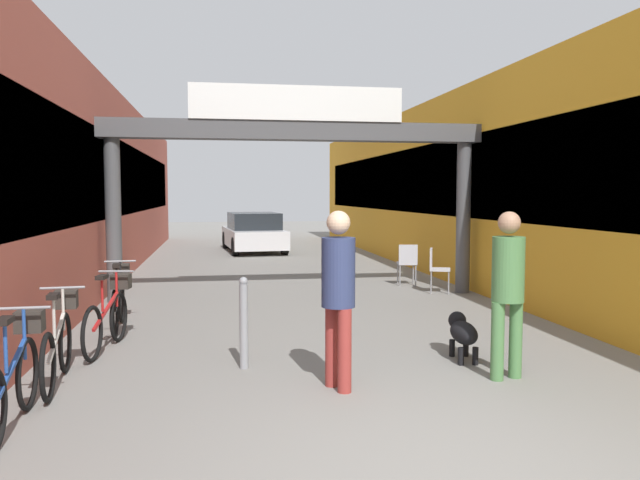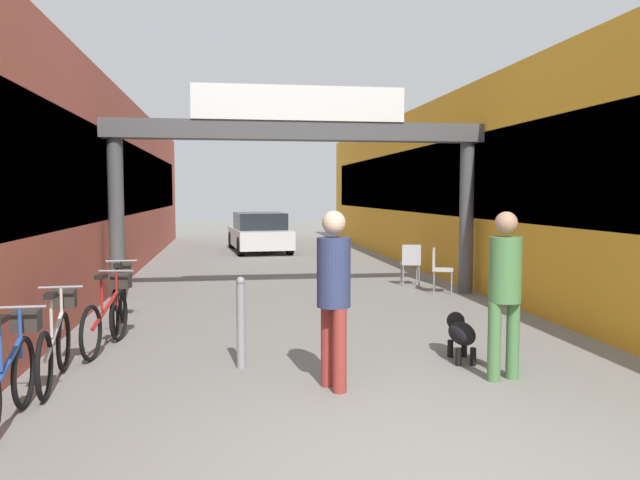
{
  "view_description": "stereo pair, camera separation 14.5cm",
  "coord_description": "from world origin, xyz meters",
  "px_view_note": "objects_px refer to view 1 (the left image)",
  "views": [
    {
      "loc": [
        -1.5,
        -4.06,
        1.98
      ],
      "look_at": [
        0.0,
        4.96,
        1.3
      ],
      "focal_mm": 35.0,
      "sensor_mm": 36.0,
      "label": 1
    },
    {
      "loc": [
        -1.35,
        -4.08,
        1.98
      ],
      "look_at": [
        0.0,
        4.96,
        1.3
      ],
      "focal_mm": 35.0,
      "sensor_mm": 36.0,
      "label": 2
    }
  ],
  "objects_px": {
    "bicycle_black_farthest": "(119,299)",
    "parked_car_white": "(254,233)",
    "pedestrian_companion": "(338,287)",
    "bicycle_red_third": "(109,315)",
    "bicycle_blue_nearest": "(15,375)",
    "bollard_post_metal": "(244,322)",
    "bicycle_silver_second": "(59,342)",
    "cafe_chair_aluminium_farther": "(407,260)",
    "dog_on_leash": "(462,332)",
    "pedestrian_with_dog": "(508,283)",
    "cafe_chair_aluminium_nearer": "(436,266)"
  },
  "relations": [
    {
      "from": "bicycle_black_farthest",
      "to": "parked_car_white",
      "type": "height_order",
      "value": "parked_car_white"
    },
    {
      "from": "bicycle_red_third",
      "to": "bicycle_black_farthest",
      "type": "bearing_deg",
      "value": 92.97
    },
    {
      "from": "dog_on_leash",
      "to": "cafe_chair_aluminium_farther",
      "type": "distance_m",
      "value": 6.04
    },
    {
      "from": "bicycle_blue_nearest",
      "to": "bicycle_black_farthest",
      "type": "bearing_deg",
      "value": 85.92
    },
    {
      "from": "dog_on_leash",
      "to": "parked_car_white",
      "type": "xyz_separation_m",
      "value": [
        -1.65,
        14.38,
        0.31
      ]
    },
    {
      "from": "dog_on_leash",
      "to": "bicycle_black_farthest",
      "type": "bearing_deg",
      "value": 150.14
    },
    {
      "from": "bicycle_blue_nearest",
      "to": "bollard_post_metal",
      "type": "xyz_separation_m",
      "value": [
        2.0,
        1.44,
        0.1
      ]
    },
    {
      "from": "pedestrian_with_dog",
      "to": "dog_on_leash",
      "type": "height_order",
      "value": "pedestrian_with_dog"
    },
    {
      "from": "pedestrian_companion",
      "to": "bicycle_blue_nearest",
      "type": "relative_size",
      "value": 1.07
    },
    {
      "from": "bollard_post_metal",
      "to": "parked_car_white",
      "type": "height_order",
      "value": "parked_car_white"
    },
    {
      "from": "pedestrian_companion",
      "to": "cafe_chair_aluminium_nearer",
      "type": "relative_size",
      "value": 2.04
    },
    {
      "from": "pedestrian_companion",
      "to": "bicycle_blue_nearest",
      "type": "height_order",
      "value": "pedestrian_companion"
    },
    {
      "from": "cafe_chair_aluminium_nearer",
      "to": "bicycle_black_farthest",
      "type": "bearing_deg",
      "value": -157.58
    },
    {
      "from": "bicycle_blue_nearest",
      "to": "pedestrian_with_dog",
      "type": "bearing_deg",
      "value": 6.89
    },
    {
      "from": "pedestrian_with_dog",
      "to": "cafe_chair_aluminium_nearer",
      "type": "height_order",
      "value": "pedestrian_with_dog"
    },
    {
      "from": "pedestrian_with_dog",
      "to": "bicycle_red_third",
      "type": "xyz_separation_m",
      "value": [
        -4.41,
        2.04,
        -0.6
      ]
    },
    {
      "from": "bicycle_silver_second",
      "to": "bicycle_blue_nearest",
      "type": "bearing_deg",
      "value": -93.2
    },
    {
      "from": "bicycle_silver_second",
      "to": "cafe_chair_aluminium_farther",
      "type": "relative_size",
      "value": 1.9
    },
    {
      "from": "pedestrian_companion",
      "to": "bicycle_blue_nearest",
      "type": "distance_m",
      "value": 3.02
    },
    {
      "from": "bicycle_black_farthest",
      "to": "cafe_chair_aluminium_farther",
      "type": "relative_size",
      "value": 1.9
    },
    {
      "from": "dog_on_leash",
      "to": "bicycle_blue_nearest",
      "type": "distance_m",
      "value": 4.81
    },
    {
      "from": "pedestrian_companion",
      "to": "bicycle_red_third",
      "type": "bearing_deg",
      "value": 140.86
    },
    {
      "from": "pedestrian_companion",
      "to": "bicycle_silver_second",
      "type": "xyz_separation_m",
      "value": [
        -2.85,
        0.69,
        -0.61
      ]
    },
    {
      "from": "parked_car_white",
      "to": "dog_on_leash",
      "type": "bearing_deg",
      "value": -83.46
    },
    {
      "from": "bollard_post_metal",
      "to": "parked_car_white",
      "type": "relative_size",
      "value": 0.25
    },
    {
      "from": "bicycle_black_farthest",
      "to": "dog_on_leash",
      "type": "bearing_deg",
      "value": -29.86
    },
    {
      "from": "bicycle_silver_second",
      "to": "cafe_chair_aluminium_nearer",
      "type": "bearing_deg",
      "value": 40.23
    },
    {
      "from": "bicycle_black_farthest",
      "to": "bicycle_silver_second",
      "type": "bearing_deg",
      "value": -94.48
    },
    {
      "from": "pedestrian_companion",
      "to": "bicycle_red_third",
      "type": "xyz_separation_m",
      "value": [
        -2.57,
        2.09,
        -0.61
      ]
    },
    {
      "from": "bicycle_silver_second",
      "to": "bollard_post_metal",
      "type": "bearing_deg",
      "value": 6.55
    },
    {
      "from": "pedestrian_with_dog",
      "to": "bicycle_silver_second",
      "type": "height_order",
      "value": "pedestrian_with_dog"
    },
    {
      "from": "bicycle_blue_nearest",
      "to": "bicycle_black_farthest",
      "type": "xyz_separation_m",
      "value": [
        0.28,
        3.88,
        0.0
      ]
    },
    {
      "from": "bollard_post_metal",
      "to": "dog_on_leash",
      "type": "bearing_deg",
      "value": -0.77
    },
    {
      "from": "pedestrian_with_dog",
      "to": "bollard_post_metal",
      "type": "relative_size",
      "value": 1.71
    },
    {
      "from": "bicycle_blue_nearest",
      "to": "bicycle_black_farthest",
      "type": "height_order",
      "value": "same"
    },
    {
      "from": "pedestrian_with_dog",
      "to": "cafe_chair_aluminium_nearer",
      "type": "distance_m",
      "value": 5.84
    },
    {
      "from": "pedestrian_companion",
      "to": "bicycle_silver_second",
      "type": "bearing_deg",
      "value": 166.4
    },
    {
      "from": "bicycle_red_third",
      "to": "dog_on_leash",
      "type": "bearing_deg",
      "value": -15.95
    },
    {
      "from": "bicycle_red_third",
      "to": "bollard_post_metal",
      "type": "xyz_separation_m",
      "value": [
        1.66,
        -1.18,
        0.1
      ]
    },
    {
      "from": "bicycle_silver_second",
      "to": "bollard_post_metal",
      "type": "height_order",
      "value": "bollard_post_metal"
    },
    {
      "from": "bicycle_blue_nearest",
      "to": "parked_car_white",
      "type": "distance_m",
      "value": 16.05
    },
    {
      "from": "pedestrian_companion",
      "to": "bicycle_silver_second",
      "type": "height_order",
      "value": "pedestrian_companion"
    },
    {
      "from": "bollard_post_metal",
      "to": "parked_car_white",
      "type": "xyz_separation_m",
      "value": [
        0.95,
        14.34,
        0.11
      ]
    },
    {
      "from": "cafe_chair_aluminium_nearer",
      "to": "pedestrian_companion",
      "type": "bearing_deg",
      "value": -118.54
    },
    {
      "from": "cafe_chair_aluminium_nearer",
      "to": "parked_car_white",
      "type": "height_order",
      "value": "parked_car_white"
    },
    {
      "from": "pedestrian_with_dog",
      "to": "dog_on_leash",
      "type": "xyz_separation_m",
      "value": [
        -0.16,
        0.83,
        -0.7
      ]
    },
    {
      "from": "pedestrian_companion",
      "to": "bicycle_red_third",
      "type": "height_order",
      "value": "pedestrian_companion"
    },
    {
      "from": "pedestrian_companion",
      "to": "bicycle_red_third",
      "type": "relative_size",
      "value": 1.08
    },
    {
      "from": "bicycle_blue_nearest",
      "to": "bicycle_red_third",
      "type": "xyz_separation_m",
      "value": [
        0.34,
        2.62,
        0.0
      ]
    },
    {
      "from": "bicycle_blue_nearest",
      "to": "parked_car_white",
      "type": "xyz_separation_m",
      "value": [
        2.95,
        15.78,
        0.21
      ]
    }
  ]
}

